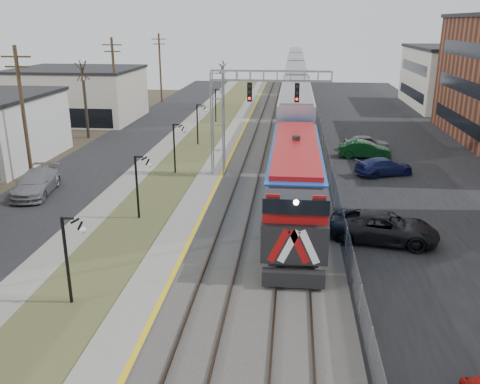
# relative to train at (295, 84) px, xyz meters

# --- Properties ---
(street_west) EXTENTS (7.00, 120.00, 0.04)m
(street_west) POSITION_rel_train_xyz_m (-17.00, -30.83, -2.92)
(street_west) COLOR black
(street_west) RESTS_ON ground
(sidewalk) EXTENTS (2.00, 120.00, 0.08)m
(sidewalk) POSITION_rel_train_xyz_m (-12.50, -30.83, -2.90)
(sidewalk) COLOR gray
(sidewalk) RESTS_ON ground
(grass_median) EXTENTS (4.00, 120.00, 0.06)m
(grass_median) POSITION_rel_train_xyz_m (-9.50, -30.83, -2.91)
(grass_median) COLOR #4C532C
(grass_median) RESTS_ON ground
(platform) EXTENTS (2.00, 120.00, 0.24)m
(platform) POSITION_rel_train_xyz_m (-6.50, -30.83, -2.82)
(platform) COLOR gray
(platform) RESTS_ON ground
(ballast_bed) EXTENTS (8.00, 120.00, 0.20)m
(ballast_bed) POSITION_rel_train_xyz_m (-1.50, -30.83, -2.84)
(ballast_bed) COLOR #595651
(ballast_bed) RESTS_ON ground
(parking_lot) EXTENTS (16.00, 120.00, 0.04)m
(parking_lot) POSITION_rel_train_xyz_m (10.50, -30.83, -2.92)
(parking_lot) COLOR black
(parking_lot) RESTS_ON ground
(platform_edge) EXTENTS (0.24, 120.00, 0.01)m
(platform_edge) POSITION_rel_train_xyz_m (-5.62, -30.83, -2.69)
(platform_edge) COLOR gold
(platform_edge) RESTS_ON platform
(track_near) EXTENTS (1.58, 120.00, 0.15)m
(track_near) POSITION_rel_train_xyz_m (-3.50, -30.83, -2.66)
(track_near) COLOR #2D2119
(track_near) RESTS_ON ballast_bed
(track_far) EXTENTS (1.58, 120.00, 0.15)m
(track_far) POSITION_rel_train_xyz_m (-0.00, -30.83, -2.66)
(track_far) COLOR #2D2119
(track_far) RESTS_ON ballast_bed
(train) EXTENTS (3.00, 108.65, 5.33)m
(train) POSITION_rel_train_xyz_m (0.00, 0.00, 0.00)
(train) COLOR #164DB6
(train) RESTS_ON ground
(signal_gantry) EXTENTS (9.00, 1.07, 8.15)m
(signal_gantry) POSITION_rel_train_xyz_m (-4.28, -37.83, 2.65)
(signal_gantry) COLOR gray
(signal_gantry) RESTS_ON ground
(lampposts) EXTENTS (0.14, 62.14, 4.00)m
(lampposts) POSITION_rel_train_xyz_m (-9.50, -47.54, -0.94)
(lampposts) COLOR black
(lampposts) RESTS_ON ground
(utility_poles) EXTENTS (0.28, 80.28, 10.00)m
(utility_poles) POSITION_rel_train_xyz_m (-20.00, -40.83, 2.06)
(utility_poles) COLOR #4C3823
(utility_poles) RESTS_ON ground
(fence) EXTENTS (0.04, 120.00, 1.60)m
(fence) POSITION_rel_train_xyz_m (2.70, -30.83, -2.14)
(fence) COLOR gray
(fence) RESTS_ON ground
(bare_trees) EXTENTS (12.30, 42.30, 5.95)m
(bare_trees) POSITION_rel_train_xyz_m (-18.16, -26.91, -0.24)
(bare_trees) COLOR #382D23
(bare_trees) RESTS_ON ground
(car_lot_c) EXTENTS (6.20, 3.62, 1.62)m
(car_lot_c) POSITION_rel_train_xyz_m (4.92, -49.79, -2.13)
(car_lot_c) COLOR black
(car_lot_c) RESTS_ON ground
(car_lot_d) EXTENTS (5.05, 3.57, 1.36)m
(car_lot_d) POSITION_rel_train_xyz_m (7.05, -36.70, -2.26)
(car_lot_d) COLOR navy
(car_lot_d) RESTS_ON ground
(car_lot_e) EXTENTS (4.42, 2.29, 1.44)m
(car_lot_e) POSITION_rel_train_xyz_m (6.75, -28.49, -2.22)
(car_lot_e) COLOR slate
(car_lot_e) RESTS_ON ground
(car_lot_f) EXTENTS (4.66, 1.86, 1.51)m
(car_lot_f) POSITION_rel_train_xyz_m (6.19, -31.40, -2.19)
(car_lot_f) COLOR #0B3B17
(car_lot_f) RESTS_ON ground
(car_street_b) EXTENTS (3.13, 5.87, 1.62)m
(car_street_b) POSITION_rel_train_xyz_m (-17.99, -44.03, -2.13)
(car_street_b) COLOR gray
(car_street_b) RESTS_ON ground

